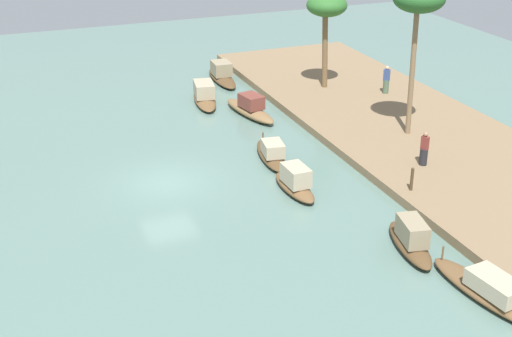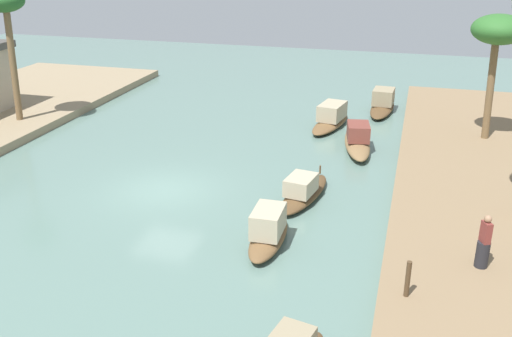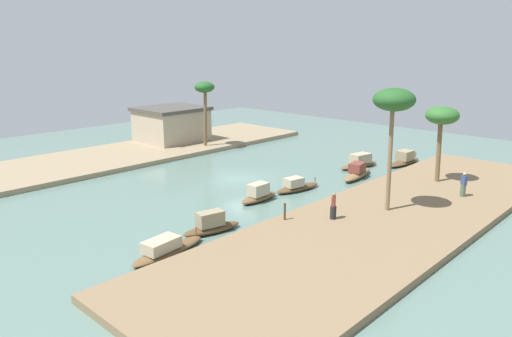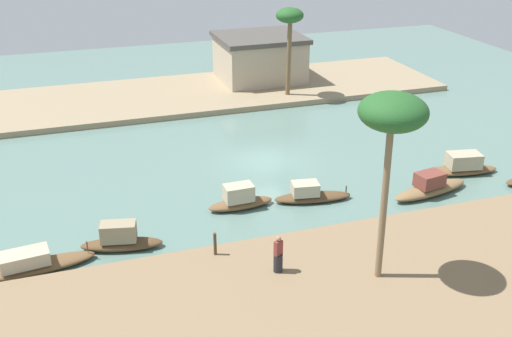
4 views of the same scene
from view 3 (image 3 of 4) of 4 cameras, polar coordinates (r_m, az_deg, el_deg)
river_water at (r=40.23m, az=-1.98°, el=-1.21°), size 66.08×66.08×0.00m
riverbank_left at (r=32.16m, az=15.92°, el=-5.47°), size 38.03×10.13×0.43m
riverbank_right at (r=50.85m, az=-13.15°, el=2.00°), size 38.03×10.13×0.43m
sampan_with_red_awning at (r=36.94m, az=4.80°, el=-2.08°), size 4.25×1.78×1.08m
sampan_midstream at (r=28.91m, az=-5.32°, el=-6.66°), size 3.87×1.83×1.33m
sampan_open_hull at (r=44.84m, az=12.15°, el=0.75°), size 4.66×2.02×1.25m
sampan_upstream_small at (r=41.28m, az=11.88°, el=-0.47°), size 4.98×2.02×1.31m
sampan_with_tall_canopy at (r=34.45m, az=0.32°, el=-3.06°), size 3.46×1.14×1.31m
sampan_near_left_bank at (r=46.96m, az=17.12°, el=1.01°), size 4.90×1.49×1.30m
sampan_downstream_large at (r=26.30m, az=-10.58°, el=-9.29°), size 4.96×1.77×1.04m
person_on_near_bank at (r=37.05m, az=23.31°, el=-1.90°), size 0.50×0.50×1.75m
person_by_mooring at (r=30.09m, az=9.12°, el=-4.69°), size 0.51×0.51×1.69m
mooring_post at (r=29.67m, az=3.41°, el=-5.08°), size 0.14×0.14×1.07m
palm_tree_left_near at (r=31.15m, az=15.98°, el=7.50°), size 2.61×2.61×7.87m
palm_tree_left_far at (r=39.57m, az=21.13°, el=5.63°), size 2.50×2.50×5.89m
palm_tree_right_tall at (r=50.72m, az=-6.10°, el=9.11°), size 2.08×2.08×6.73m
riverside_building at (r=54.61m, az=-9.95°, el=5.24°), size 6.99×6.34×3.71m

